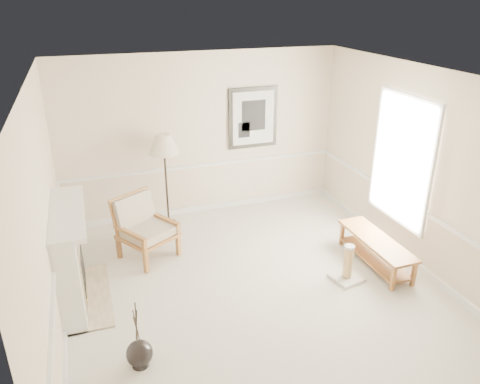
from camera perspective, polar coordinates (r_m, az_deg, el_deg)
The scene contains 8 objects.
ground at distance 6.59m, azimuth 1.91°, elevation -11.95°, with size 5.50×5.50×0.00m, color silver.
room at distance 5.84m, azimuth 3.15°, elevation 3.88°, with size 5.04×5.54×2.92m.
fireplace at distance 6.46m, azimuth -20.05°, elevation -7.57°, with size 0.64×1.64×1.31m.
floor_vase at distance 5.51m, azimuth -12.14°, elevation -18.76°, with size 0.29×0.29×0.86m.
armchair at distance 7.32m, azimuth -11.81°, elevation -3.88°, with size 1.02×1.04×0.97m.
floor_lamp at distance 7.88m, azimuth -9.27°, elevation 5.48°, with size 0.68×0.68×1.64m.
bench at distance 7.32m, azimuth 16.23°, elevation -6.48°, with size 0.45×1.48×0.42m.
scratching_post at distance 6.89m, azimuth 12.94°, elevation -9.15°, with size 0.46×0.46×0.55m.
Camera 1 is at (-1.94, -5.02, 3.81)m, focal length 35.00 mm.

